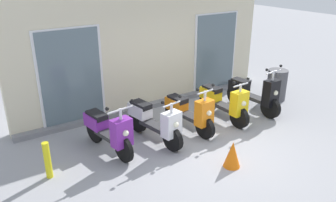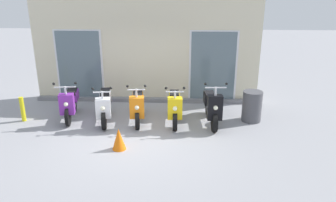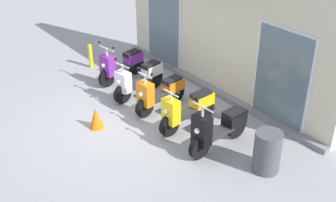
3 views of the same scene
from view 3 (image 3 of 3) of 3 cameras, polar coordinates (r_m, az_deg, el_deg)
ground_plane at (r=10.13m, az=-5.08°, el=-2.80°), size 40.00×40.00×0.00m
storefront_facade at (r=10.98m, az=6.95°, el=9.69°), size 7.13×0.50×3.58m
scooter_purple at (r=11.88m, az=-6.18°, el=4.87°), size 0.65×1.59×1.22m
scooter_white at (r=11.07m, az=-3.87°, el=2.95°), size 0.62×1.66×1.15m
scooter_orange at (r=10.40m, az=-1.03°, el=1.13°), size 0.54×1.56×1.21m
scooter_yellow at (r=9.70m, az=2.57°, el=-1.08°), size 0.52×1.61×1.18m
scooter_black at (r=9.05m, az=6.63°, el=-3.57°), size 0.60×1.68×1.32m
curb_bollard at (r=12.85m, az=-10.17°, el=5.84°), size 0.12×0.12×0.70m
traffic_cone at (r=9.90m, az=-9.48°, el=-2.20°), size 0.32×0.32×0.52m
trash_bin at (r=8.61m, az=12.93°, el=-6.53°), size 0.53×0.53×0.86m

